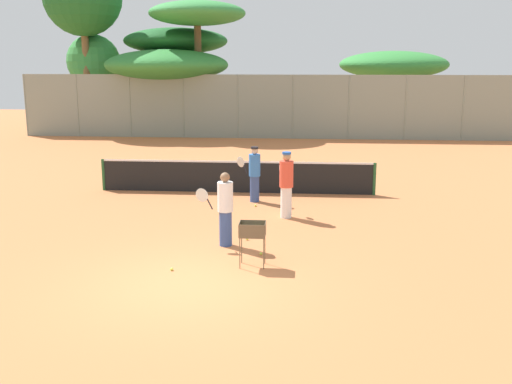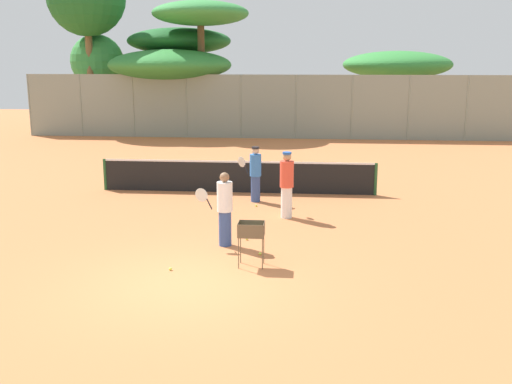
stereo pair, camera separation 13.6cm
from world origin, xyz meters
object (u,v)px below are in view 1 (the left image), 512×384
Objects in this scene: tennis_net at (236,176)px; parked_car at (259,119)px; player_yellow_shirt at (254,173)px; ball_cart at (252,233)px; player_red_cap at (286,184)px; player_white_outfit at (225,208)px.

tennis_net is 2.19× the size of parked_car.
player_yellow_shirt is at bearing -85.97° from parked_car.
tennis_net is at bearing 99.32° from ball_cart.
ball_cart is (1.18, -7.21, 0.18)m from tennis_net.
parked_car is (-2.43, 21.42, -0.31)m from player_red_cap.
player_red_cap is 1.92× the size of ball_cart.
parked_car is at bearing -94.99° from player_white_outfit.
player_red_cap is at bearing -124.14° from player_white_outfit.
tennis_net is 9.42× the size of ball_cart.
player_yellow_shirt is at bearing -60.28° from tennis_net.
parked_car is at bearing -12.16° from player_red_cap.
ball_cart is 0.23× the size of parked_car.
parked_car is (-1.38, 19.57, -0.24)m from player_yellow_shirt.
tennis_net is 4.92× the size of player_red_cap.
player_white_outfit is 1.83× the size of ball_cart.
parked_car reaches higher than ball_cart.
player_yellow_shirt is (0.30, 4.57, -0.02)m from player_white_outfit.
ball_cart is at bearing -80.68° from tennis_net.
tennis_net is 5.32× the size of player_yellow_shirt.
tennis_net is at bearing -93.55° from player_white_outfit.
player_yellow_shirt reaches higher than ball_cart.
player_white_outfit is at bearing 116.53° from player_yellow_shirt.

